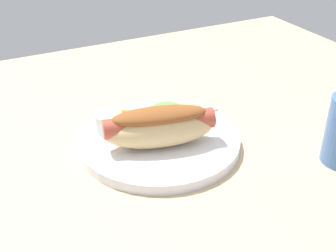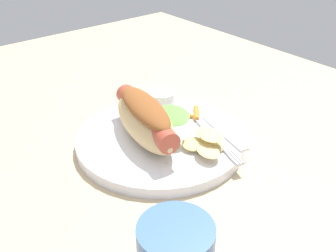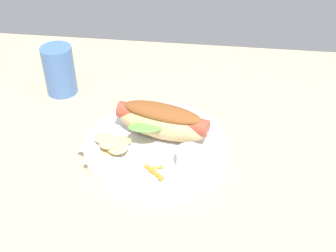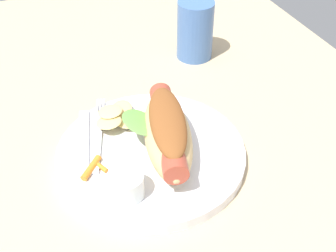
{
  "view_description": "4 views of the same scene",
  "coord_description": "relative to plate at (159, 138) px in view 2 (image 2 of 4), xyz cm",
  "views": [
    {
      "loc": [
        26.01,
        57.4,
        38.8
      ],
      "look_at": [
        -0.69,
        4.66,
        4.26
      ],
      "focal_mm": 48.36,
      "sensor_mm": 36.0,
      "label": 1
    },
    {
      "loc": [
        -39.59,
        33.91,
        33.2
      ],
      "look_at": [
        -1.48,
        2.63,
        3.77
      ],
      "focal_mm": 42.06,
      "sensor_mm": 36.0,
      "label": 2
    },
    {
      "loc": [
        9.6,
        -55.12,
        49.73
      ],
      "look_at": [
        2.31,
        1.98,
        6.03
      ],
      "focal_mm": 45.95,
      "sensor_mm": 36.0,
      "label": 3
    },
    {
      "loc": [
        40.48,
        -10.15,
        41.29
      ],
      "look_at": [
        1.79,
        4.7,
        6.54
      ],
      "focal_mm": 46.41,
      "sensor_mm": 36.0,
      "label": 4
    }
  ],
  "objects": [
    {
      "name": "knife",
      "position": [
        -4.95,
        -8.05,
        0.98
      ],
      "size": [
        13.3,
        4.32,
        0.36
      ],
      "primitive_type": "cube",
      "rotation": [
        0.0,
        0.0,
        2.92
      ],
      "color": "silver",
      "rests_on": "plate"
    },
    {
      "name": "fork",
      "position": [
        -5.62,
        -5.95,
        1.0
      ],
      "size": [
        15.17,
        5.79,
        0.4
      ],
      "rotation": [
        0.0,
        0.0,
        2.84
      ],
      "color": "silver",
      "rests_on": "plate"
    },
    {
      "name": "plate",
      "position": [
        0.0,
        0.0,
        0.0
      ],
      "size": [
        25.33,
        25.33,
        1.6
      ],
      "primitive_type": "cylinder",
      "color": "white",
      "rests_on": "ground_plane"
    },
    {
      "name": "hot_dog",
      "position": [
        0.46,
        1.99,
        4.1
      ],
      "size": [
        17.8,
        10.38,
        6.21
      ],
      "rotation": [
        0.0,
        0.0,
        2.9
      ],
      "color": "#DBB77A",
      "rests_on": "plate"
    },
    {
      "name": "carrot_garnish",
      "position": [
        0.61,
        -8.05,
        1.21
      ],
      "size": [
        3.61,
        3.64,
        0.88
      ],
      "color": "orange",
      "rests_on": "plate"
    },
    {
      "name": "sauce_ramekin",
      "position": [
        5.99,
        -5.3,
        2.38
      ],
      "size": [
        4.36,
        4.36,
        3.17
      ],
      "primitive_type": "cylinder",
      "color": "white",
      "rests_on": "plate"
    },
    {
      "name": "chips_pile",
      "position": [
        -7.46,
        -2.86,
        1.9
      ],
      "size": [
        7.83,
        7.22,
        2.37
      ],
      "color": "#E1C77D",
      "rests_on": "plate"
    },
    {
      "name": "ground_plane",
      "position": [
        -0.4,
        -2.92,
        -1.7
      ],
      "size": [
        120.0,
        90.0,
        1.8
      ],
      "primitive_type": "cube",
      "color": "tan"
    }
  ]
}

